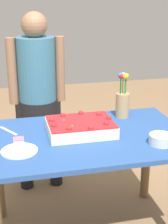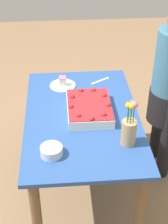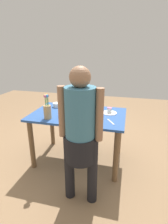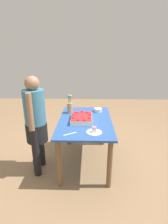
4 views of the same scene
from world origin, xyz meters
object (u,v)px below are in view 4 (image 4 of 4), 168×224
object	(u,v)px
cake_knife	(70,134)
person_standing	(36,120)
serving_plate_with_slice	(94,131)
flower_vase	(70,106)
fruit_bowl	(98,110)
sheet_cake	(82,118)

from	to	relation	value
cake_knife	person_standing	size ratio (longest dim) A/B	0.13
serving_plate_with_slice	flower_vase	world-z (taller)	flower_vase
cake_knife	fruit_bowl	distance (m)	0.98
fruit_bowl	person_standing	distance (m)	1.14
serving_plate_with_slice	person_standing	size ratio (longest dim) A/B	0.14
serving_plate_with_slice	flower_vase	xyz separation A→B (m)	(0.77, 0.41, 0.10)
fruit_bowl	serving_plate_with_slice	bearing A→B (deg)	173.66
sheet_cake	fruit_bowl	distance (m)	0.52
flower_vase	fruit_bowl	bearing A→B (deg)	-81.75
fruit_bowl	flower_vase	bearing A→B (deg)	98.25
serving_plate_with_slice	fruit_bowl	distance (m)	0.84
cake_knife	flower_vase	bearing A→B (deg)	-115.40
flower_vase	person_standing	world-z (taller)	person_standing
cake_knife	fruit_bowl	xyz separation A→B (m)	(0.89, -0.41, 0.03)
sheet_cake	flower_vase	bearing A→B (deg)	31.55
fruit_bowl	cake_knife	bearing A→B (deg)	155.16
fruit_bowl	person_standing	bearing A→B (deg)	124.36
cake_knife	flower_vase	world-z (taller)	flower_vase
fruit_bowl	person_standing	size ratio (longest dim) A/B	0.09
serving_plate_with_slice	person_standing	world-z (taller)	person_standing
sheet_cake	person_standing	xyz separation A→B (m)	(-0.21, 0.66, 0.05)
serving_plate_with_slice	flower_vase	size ratio (longest dim) A/B	0.65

